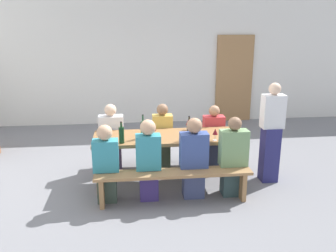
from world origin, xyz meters
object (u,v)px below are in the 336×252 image
(wine_glass_3, at_px, (188,123))
(seated_guest_near_1, at_px, (148,161))
(wine_bottle_0, at_px, (121,135))
(seated_guest_far_0, at_px, (112,140))
(wine_glass_1, at_px, (215,132))
(seated_guest_far_1, at_px, (162,138))
(wine_glass_4, at_px, (142,135))
(wine_bottle_2, at_px, (189,131))
(seated_guest_far_2, at_px, (213,138))
(bench_near, at_px, (174,178))
(seated_guest_near_0, at_px, (106,165))
(wine_bottle_1, at_px, (143,129))
(wooden_door, at_px, (234,79))
(tasting_table, at_px, (168,140))
(wine_glass_2, at_px, (233,125))
(bench_far, at_px, (164,145))
(seated_guest_near_2, at_px, (194,160))
(wine_glass_0, at_px, (154,129))
(standing_host, at_px, (271,135))
(seated_guest_near_3, at_px, (233,159))

(wine_glass_3, distance_m, seated_guest_near_1, 1.10)
(wine_glass_3, relative_size, seated_guest_near_1, 0.14)
(wine_bottle_0, distance_m, seated_guest_far_0, 0.89)
(wine_glass_1, bearing_deg, seated_guest_far_1, 129.26)
(wine_glass_3, xyz_separation_m, wine_glass_4, (-0.75, -0.56, -0.01))
(wine_bottle_2, bearing_deg, seated_guest_far_2, 53.73)
(bench_near, distance_m, seated_guest_near_0, 0.94)
(wine_bottle_0, bearing_deg, wine_bottle_1, 31.93)
(wine_glass_1, relative_size, seated_guest_far_1, 0.16)
(wine_glass_4, height_order, seated_guest_near_1, seated_guest_near_1)
(seated_guest_far_1, bearing_deg, wooden_door, 144.78)
(tasting_table, bearing_deg, wine_glass_2, 1.31)
(seated_guest_near_1, bearing_deg, wine_glass_1, -77.08)
(wine_bottle_0, relative_size, seated_guest_near_1, 0.27)
(bench_far, relative_size, seated_guest_far_0, 1.88)
(bench_near, relative_size, wine_glass_4, 13.84)
(wine_bottle_1, height_order, wine_glass_2, wine_bottle_1)
(seated_guest_near_1, xyz_separation_m, seated_guest_near_2, (0.63, 0.00, -0.01))
(wine_bottle_0, xyz_separation_m, wine_bottle_1, (0.31, 0.19, 0.01))
(seated_guest_far_0, bearing_deg, tasting_table, 58.66)
(wine_bottle_1, bearing_deg, wooden_door, 55.72)
(wine_glass_1, height_order, seated_guest_near_1, seated_guest_near_1)
(wine_glass_1, bearing_deg, wooden_door, 69.97)
(wine_glass_0, distance_m, seated_guest_far_2, 1.24)
(seated_guest_near_0, relative_size, seated_guest_far_0, 0.97)
(bench_far, bearing_deg, standing_host, -27.33)
(seated_guest_far_2, bearing_deg, bench_near, -34.46)
(wine_bottle_2, distance_m, wine_glass_3, 0.50)
(seated_guest_near_1, distance_m, seated_guest_far_1, 1.10)
(bench_near, bearing_deg, seated_guest_far_1, 91.59)
(seated_guest_near_0, height_order, seated_guest_near_3, seated_guest_near_3)
(seated_guest_near_1, xyz_separation_m, seated_guest_far_2, (1.16, 1.06, -0.05))
(wine_glass_3, distance_m, seated_guest_near_2, 0.86)
(tasting_table, distance_m, wine_glass_1, 0.75)
(seated_guest_near_2, bearing_deg, wine_glass_4, 70.79)
(wine_bottle_1, bearing_deg, wine_glass_2, 4.17)
(wine_bottle_1, height_order, wine_glass_0, wine_bottle_1)
(wine_glass_3, relative_size, standing_host, 0.11)
(seated_guest_near_0, xyz_separation_m, seated_guest_far_0, (0.04, 1.06, 0.01))
(wine_bottle_1, bearing_deg, bench_far, 63.52)
(wine_bottle_2, distance_m, wine_glass_4, 0.69)
(seated_guest_near_0, xyz_separation_m, seated_guest_far_2, (1.74, 1.06, -0.02))
(bench_far, bearing_deg, tasting_table, -90.00)
(bench_far, height_order, seated_guest_near_0, seated_guest_near_0)
(bench_far, bearing_deg, seated_guest_far_2, -10.22)
(wine_bottle_0, height_order, seated_guest_far_0, seated_guest_far_0)
(bench_near, relative_size, seated_guest_far_1, 1.91)
(wine_glass_3, xyz_separation_m, seated_guest_far_0, (-1.22, 0.26, -0.33))
(seated_guest_near_2, bearing_deg, wine_glass_2, -52.15)
(wine_bottle_2, height_order, seated_guest_far_2, wine_bottle_2)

